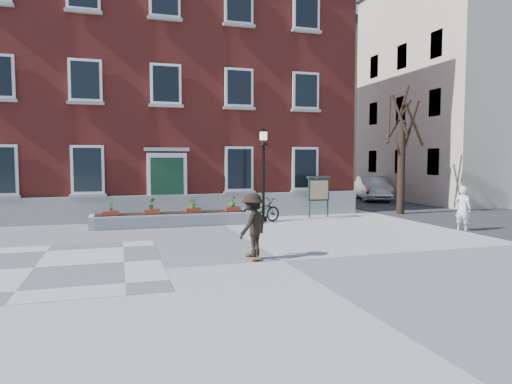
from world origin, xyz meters
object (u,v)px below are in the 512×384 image
object	(u,v)px
parked_car	(373,188)
bystander	(463,208)
bicycle	(260,211)
lamp_post	(263,161)
notice_board	(319,190)
skateboarder	(253,225)

from	to	relation	value
parked_car	bystander	world-z (taller)	bystander
bicycle	lamp_post	world-z (taller)	lamp_post
lamp_post	notice_board	xyz separation A→B (m)	(2.83, 0.60, -1.28)
bystander	notice_board	size ratio (longest dim) A/B	0.88
bystander	skateboarder	world-z (taller)	skateboarder
bicycle	bystander	bearing A→B (deg)	-141.66
bystander	lamp_post	bearing A→B (deg)	32.02
lamp_post	notice_board	size ratio (longest dim) A/B	2.10
bystander	notice_board	distance (m)	6.20
bicycle	parked_car	size ratio (longest dim) A/B	0.40
parked_car	notice_board	bearing A→B (deg)	-114.90
parked_car	bystander	bearing A→B (deg)	-86.38
bicycle	bystander	xyz separation A→B (m)	(6.45, -4.22, 0.32)
bicycle	notice_board	distance (m)	3.31
bystander	notice_board	bearing A→B (deg)	11.59
parked_car	notice_board	xyz separation A→B (m)	(-7.01, -6.97, 0.48)
bicycle	parked_car	bearing A→B (deg)	-70.27
skateboarder	parked_car	bearing A→B (deg)	49.57
skateboarder	lamp_post	bearing A→B (deg)	70.05
parked_car	bystander	size ratio (longest dim) A/B	2.88
parked_car	lamp_post	distance (m)	12.54
bystander	skateboarder	distance (m)	9.04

